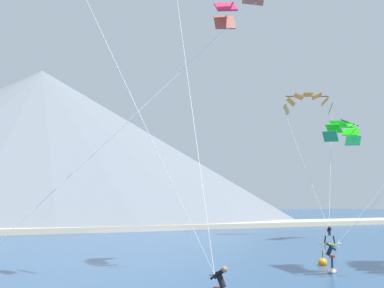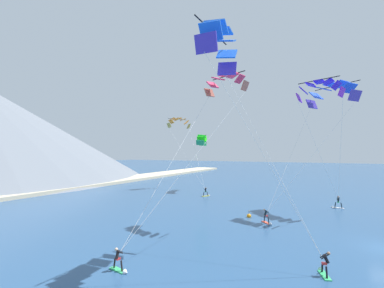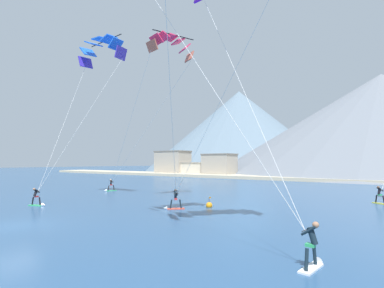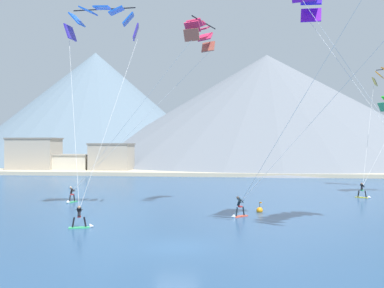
% 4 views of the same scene
% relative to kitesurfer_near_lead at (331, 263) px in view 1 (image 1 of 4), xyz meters
% --- Properties ---
extents(kitesurfer_near_lead, '(1.50, 1.53, 1.72)m').
position_rel_kitesurfer_near_lead_xyz_m(kitesurfer_near_lead, '(0.00, 0.00, 0.00)').
color(kitesurfer_near_lead, '#E54C33').
rests_on(kitesurfer_near_lead, ground).
extents(kitesurfer_far_left, '(1.64, 1.34, 1.75)m').
position_rel_kitesurfer_near_lead_xyz_m(kitesurfer_far_left, '(13.63, 13.95, 0.00)').
color(kitesurfer_far_left, yellow).
rests_on(kitesurfer_far_left, ground).
extents(parafoil_kite_far_left, '(9.30, 11.78, 14.89)m').
position_rel_kitesurfer_near_lead_xyz_m(parafoil_kite_far_left, '(20.18, 23.89, 14.69)').
color(parafoil_kite_far_left, olive).
extents(parafoil_kite_distant_high_outer, '(5.82, 3.61, 2.32)m').
position_rel_kitesurfer_near_lead_xyz_m(parafoil_kite_distant_high_outer, '(18.93, 17.40, 10.62)').
color(parafoil_kite_distant_high_outer, '#229258').
extents(race_marker_buoy, '(0.56, 0.56, 1.02)m').
position_rel_kitesurfer_near_lead_xyz_m(race_marker_buoy, '(1.84, 2.64, -0.35)').
color(race_marker_buoy, orange).
rests_on(race_marker_buoy, ground).
extents(shoreline_strip, '(180.00, 10.00, 0.70)m').
position_rel_kitesurfer_near_lead_xyz_m(shoreline_strip, '(-3.38, 46.73, -0.16)').
color(shoreline_strip, beige).
rests_on(shoreline_strip, ground).
extents(mountain_peak_west_ridge, '(111.40, 111.40, 33.08)m').
position_rel_kitesurfer_near_lead_xyz_m(mountain_peak_west_ridge, '(7.56, 96.65, 16.03)').
color(mountain_peak_west_ridge, slate).
rests_on(mountain_peak_west_ridge, ground).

